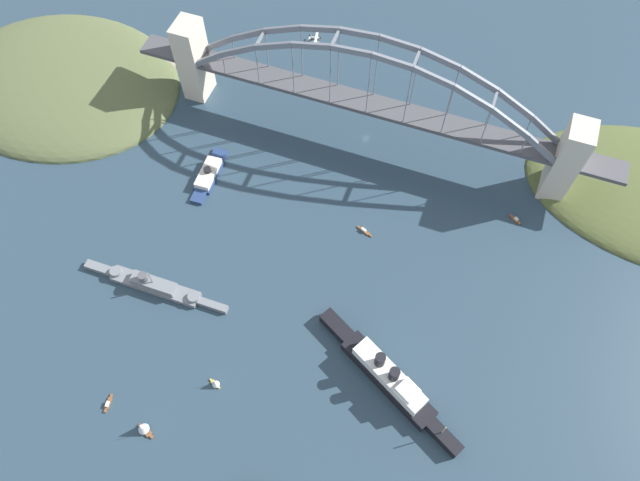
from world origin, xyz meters
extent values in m
plane|color=#283D4C|center=(0.00, 0.00, 0.00)|extent=(1400.00, 1400.00, 0.00)
cube|color=beige|center=(-109.18, 0.00, 25.80)|extent=(13.46, 17.81, 51.60)
cube|color=beige|center=(109.18, 0.00, 25.80)|extent=(13.46, 17.81, 51.60)
cube|color=#47474C|center=(0.00, 0.00, 28.61)|extent=(204.91, 14.66, 2.40)
cube|color=#47474C|center=(-127.91, 0.00, 28.61)|extent=(24.00, 14.66, 2.40)
cube|color=#47474C|center=(127.91, 0.00, 28.61)|extent=(24.00, 14.66, 2.40)
cube|color=slate|center=(-95.24, -6.60, 36.09)|extent=(23.01, 1.80, 17.58)
cube|color=slate|center=(-74.07, -6.60, 49.39)|extent=(22.71, 1.80, 14.44)
cube|color=slate|center=(-52.91, -6.60, 59.37)|extent=(22.33, 1.80, 11.29)
cube|color=slate|center=(-31.75, -6.60, 66.02)|extent=(21.90, 1.80, 8.10)
cube|color=slate|center=(-10.58, -6.60, 69.35)|extent=(21.41, 1.80, 4.85)
cube|color=slate|center=(10.58, -6.60, 69.35)|extent=(21.41, 1.80, 4.85)
cube|color=slate|center=(31.75, -6.60, 66.02)|extent=(21.90, 1.80, 8.10)
cube|color=slate|center=(52.91, -6.60, 59.37)|extent=(22.33, 1.80, 11.29)
cube|color=slate|center=(74.07, -6.60, 49.39)|extent=(22.71, 1.80, 14.44)
cube|color=slate|center=(95.24, -6.60, 36.09)|extent=(23.01, 1.80, 17.58)
cube|color=slate|center=(-95.24, 6.60, 36.09)|extent=(23.01, 1.80, 17.58)
cube|color=slate|center=(-74.07, 6.60, 49.39)|extent=(22.71, 1.80, 14.44)
cube|color=slate|center=(-52.91, 6.60, 59.37)|extent=(22.33, 1.80, 11.29)
cube|color=slate|center=(-31.75, 6.60, 66.02)|extent=(21.90, 1.80, 8.10)
cube|color=slate|center=(-10.58, 6.60, 69.35)|extent=(21.41, 1.80, 4.85)
cube|color=slate|center=(10.58, 6.60, 69.35)|extent=(21.41, 1.80, 4.85)
cube|color=slate|center=(31.75, 6.60, 66.02)|extent=(21.90, 1.80, 8.10)
cube|color=slate|center=(52.91, 6.60, 59.37)|extent=(22.33, 1.80, 11.29)
cube|color=slate|center=(74.07, 6.60, 49.39)|extent=(22.71, 1.80, 14.44)
cube|color=slate|center=(95.24, 6.60, 36.09)|extent=(23.01, 1.80, 17.58)
cube|color=slate|center=(-105.82, 0.00, 28.61)|extent=(1.40, 13.20, 1.40)
cube|color=slate|center=(-63.49, 0.00, 55.21)|extent=(1.40, 13.20, 1.40)
cube|color=slate|center=(-21.16, 0.00, 68.52)|extent=(1.40, 13.20, 1.40)
cube|color=slate|center=(21.16, 0.00, 68.52)|extent=(1.40, 13.20, 1.40)
cube|color=slate|center=(63.49, 0.00, 55.21)|extent=(1.40, 13.20, 1.40)
cube|color=slate|center=(105.82, 0.00, 28.61)|extent=(1.40, 13.20, 1.40)
cylinder|color=slate|center=(-84.65, -6.60, 36.69)|extent=(0.56, 0.56, 13.77)
cylinder|color=slate|center=(-84.65, 6.60, 36.69)|extent=(0.56, 0.56, 13.77)
cylinder|color=slate|center=(-63.49, -6.60, 42.51)|extent=(0.56, 0.56, 25.41)
cylinder|color=slate|center=(-63.49, 6.60, 42.51)|extent=(0.56, 0.56, 25.41)
cylinder|color=slate|center=(-42.33, -6.60, 46.67)|extent=(0.56, 0.56, 33.72)
cylinder|color=slate|center=(-42.33, 6.60, 46.67)|extent=(0.56, 0.56, 33.72)
cylinder|color=slate|center=(-21.16, -6.60, 49.16)|extent=(0.56, 0.56, 38.71)
cylinder|color=slate|center=(-21.16, 6.60, 49.16)|extent=(0.56, 0.56, 38.71)
cylinder|color=slate|center=(0.00, -6.60, 49.99)|extent=(0.56, 0.56, 40.37)
cylinder|color=slate|center=(0.00, 6.60, 49.99)|extent=(0.56, 0.56, 40.37)
cylinder|color=slate|center=(21.16, -6.60, 49.16)|extent=(0.56, 0.56, 38.71)
cylinder|color=slate|center=(21.16, 6.60, 49.16)|extent=(0.56, 0.56, 38.71)
cylinder|color=slate|center=(42.33, -6.60, 46.67)|extent=(0.56, 0.56, 33.72)
cylinder|color=slate|center=(42.33, 6.60, 46.67)|extent=(0.56, 0.56, 33.72)
cylinder|color=slate|center=(63.49, -6.60, 42.51)|extent=(0.56, 0.56, 25.41)
cylinder|color=slate|center=(63.49, 6.60, 42.51)|extent=(0.56, 0.56, 25.41)
cylinder|color=slate|center=(84.65, -6.60, 36.69)|extent=(0.56, 0.56, 13.77)
cylinder|color=slate|center=(84.65, 6.60, 36.69)|extent=(0.56, 0.56, 13.77)
ellipsoid|color=#515B38|center=(193.98, 24.52, 0.00)|extent=(152.43, 123.48, 22.81)
ellipsoid|color=#756B5B|center=(159.69, -9.44, 0.00)|extent=(53.35, 37.05, 12.54)
cube|color=black|center=(-54.81, 137.31, 3.11)|extent=(52.11, 34.76, 6.22)
cube|color=black|center=(-86.10, 154.05, 3.11)|extent=(18.49, 13.68, 6.22)
cube|color=black|center=(-23.51, 120.58, 3.11)|extent=(19.06, 14.74, 6.22)
cube|color=white|center=(-54.81, 137.31, 9.35)|extent=(39.60, 27.03, 6.27)
cube|color=white|center=(-64.49, 142.49, 14.09)|extent=(11.62, 11.38, 3.20)
cylinder|color=black|center=(-56.57, 138.25, 16.36)|extent=(4.93, 4.93, 7.75)
cylinder|color=black|center=(-48.64, 134.02, 16.36)|extent=(4.93, 4.93, 7.75)
cylinder|color=tan|center=(-84.15, 153.00, 11.22)|extent=(0.50, 0.50, 10.00)
cube|color=slate|center=(71.31, 131.32, 1.58)|extent=(48.19, 9.19, 3.16)
cube|color=slate|center=(39.29, 130.77, 1.58)|extent=(16.08, 4.04, 3.16)
cube|color=slate|center=(103.34, 131.87, 1.58)|extent=(16.09, 4.79, 3.16)
cube|color=slate|center=(71.31, 131.32, 5.11)|extent=(24.14, 7.10, 3.91)
cylinder|color=slate|center=(49.30, 130.94, 4.26)|extent=(5.85, 5.85, 2.20)
cylinder|color=slate|center=(93.33, 131.70, 4.26)|extent=(5.85, 5.85, 2.20)
cylinder|color=slate|center=(71.31, 131.32, 12.07)|extent=(0.60, 0.60, 10.00)
cylinder|color=#4C4C51|center=(76.12, 131.40, 9.27)|extent=(4.60, 4.60, 4.40)
cube|color=navy|center=(75.79, 58.31, 1.05)|extent=(11.39, 23.87, 2.11)
cube|color=navy|center=(74.93, 73.85, 1.05)|extent=(7.49, 8.16, 2.11)
cube|color=navy|center=(76.66, 42.77, 1.05)|extent=(8.91, 8.24, 2.11)
cube|color=beige|center=(75.79, 58.31, 3.68)|extent=(9.76, 21.85, 3.15)
cylinder|color=black|center=(75.79, 58.31, 6.46)|extent=(4.04, 4.04, 2.40)
cylinder|color=#B7B7B2|center=(57.71, -68.60, 0.45)|extent=(6.13, 2.18, 0.90)
cylinder|color=#B7B7B2|center=(57.00, -65.33, 0.45)|extent=(6.13, 2.18, 0.90)
cylinder|color=black|center=(57.71, -68.60, 1.48)|extent=(0.14, 0.14, 1.16)
cylinder|color=black|center=(57.00, -65.33, 1.48)|extent=(0.14, 0.14, 1.16)
ellipsoid|color=silver|center=(57.35, -66.96, 2.65)|extent=(7.91, 2.83, 1.18)
cylinder|color=black|center=(53.91, -67.72, 2.65)|extent=(1.02, 1.27, 1.12)
cube|color=silver|center=(56.40, -67.17, 3.15)|extent=(4.15, 11.74, 0.20)
cube|color=silver|center=(60.72, -66.23, 2.77)|extent=(2.02, 4.56, 0.12)
cube|color=black|center=(60.72, -66.23, 3.99)|extent=(1.10, 0.35, 1.50)
cube|color=brown|center=(64.05, 191.77, 0.49)|extent=(2.48, 5.43, 0.98)
cube|color=brown|center=(64.56, 188.32, 0.49)|extent=(1.20, 1.86, 0.98)
cube|color=brown|center=(63.54, 195.21, 0.49)|extent=(1.39, 1.89, 0.98)
cube|color=beige|center=(63.96, 192.41, 1.50)|extent=(1.76, 2.79, 1.03)
cube|color=gold|center=(21.48, 166.42, 0.39)|extent=(4.32, 3.11, 0.79)
cube|color=gold|center=(23.92, 165.49, 0.39)|extent=(1.52, 1.24, 0.79)
cube|color=gold|center=(19.03, 167.36, 0.39)|extent=(1.58, 1.39, 0.79)
cylinder|color=tan|center=(21.78, 166.30, 3.98)|extent=(0.16, 0.16, 6.38)
cone|color=white|center=(20.71, 166.71, 3.66)|extent=(4.65, 4.65, 5.11)
cube|color=brown|center=(-94.54, 27.20, 0.64)|extent=(4.83, 3.88, 1.27)
cube|color=brown|center=(-91.95, 25.69, 0.64)|extent=(1.81, 1.65, 1.27)
cube|color=brown|center=(-97.13, 28.71, 0.64)|extent=(1.92, 1.82, 1.27)
cube|color=beige|center=(-95.03, 27.48, 1.81)|extent=(2.70, 2.43, 1.08)
cube|color=brown|center=(-19.38, 62.62, 0.40)|extent=(6.14, 3.75, 0.81)
cube|color=brown|center=(-23.05, 64.01, 0.40)|extent=(2.18, 1.61, 0.81)
cube|color=brown|center=(-15.71, 61.23, 0.40)|extent=(2.25, 1.80, 0.81)
cube|color=beige|center=(-18.69, 62.36, 1.39)|extent=(3.26, 2.38, 1.16)
cube|color=brown|center=(41.53, 197.03, 0.53)|extent=(6.11, 4.43, 1.05)
cube|color=brown|center=(38.07, 198.28, 0.53)|extent=(2.14, 1.77, 1.05)
cube|color=brown|center=(44.99, 195.78, 0.53)|extent=(2.23, 2.00, 1.05)
cylinder|color=tan|center=(41.10, 197.19, 5.74)|extent=(0.16, 0.16, 9.37)
cone|color=white|center=(42.61, 196.64, 5.27)|extent=(6.47, 6.47, 7.50)
camera|label=1|loc=(-52.02, 222.87, 275.38)|focal=33.03mm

